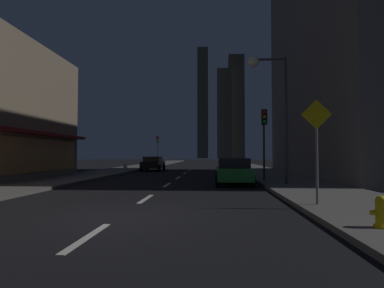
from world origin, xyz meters
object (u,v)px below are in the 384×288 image
(car_parked_far, at_px, (153,163))
(car_parked_near, at_px, (233,171))
(street_lamp_right, at_px, (269,88))
(traffic_light_near_right, at_px, (264,128))
(traffic_light_far_left, at_px, (158,144))
(fire_hydrant_yellow_near, at_px, (381,213))
(fire_hydrant_far_left, at_px, (125,167))
(pedestrian_crossing_sign, at_px, (317,142))

(car_parked_far, bearing_deg, car_parked_near, -62.28)
(street_lamp_right, bearing_deg, traffic_light_near_right, 87.12)
(car_parked_near, distance_m, traffic_light_far_left, 28.28)
(fire_hydrant_yellow_near, bearing_deg, traffic_light_near_right, 91.97)
(fire_hydrant_yellow_near, height_order, street_lamp_right, street_lamp_right)
(car_parked_near, xyz_separation_m, street_lamp_right, (1.78, -1.15, 4.33))
(traffic_light_far_left, bearing_deg, fire_hydrant_yellow_near, -72.90)
(traffic_light_far_left, relative_size, street_lamp_right, 0.64)
(car_parked_near, relative_size, traffic_light_near_right, 1.01)
(car_parked_near, height_order, car_parked_far, same)
(car_parked_near, height_order, traffic_light_far_left, traffic_light_far_left)
(traffic_light_far_left, bearing_deg, fire_hydrant_far_left, -91.53)
(car_parked_far, distance_m, pedestrian_crossing_sign, 23.15)
(fire_hydrant_yellow_near, bearing_deg, car_parked_far, 111.52)
(car_parked_far, relative_size, street_lamp_right, 0.64)
(traffic_light_far_left, distance_m, pedestrian_crossing_sign, 35.94)
(car_parked_near, distance_m, fire_hydrant_yellow_near, 10.65)
(fire_hydrant_yellow_near, xyz_separation_m, traffic_light_far_left, (-11.40, 37.05, 2.74))
(car_parked_far, bearing_deg, fire_hydrant_far_left, -139.33)
(fire_hydrant_far_left, height_order, traffic_light_far_left, traffic_light_far_left)
(fire_hydrant_far_left, xyz_separation_m, pedestrian_crossing_sign, (11.50, -19.23, 1.56))
(traffic_light_near_right, distance_m, pedestrian_crossing_sign, 8.82)
(car_parked_far, relative_size, fire_hydrant_yellow_near, 6.48)
(car_parked_near, relative_size, fire_hydrant_far_left, 6.48)
(fire_hydrant_yellow_near, bearing_deg, car_parked_near, 102.48)
(car_parked_far, xyz_separation_m, traffic_light_far_left, (-1.90, 12.96, 2.45))
(car_parked_far, bearing_deg, street_lamp_right, -58.84)
(fire_hydrant_far_left, bearing_deg, street_lamp_right, -48.78)
(fire_hydrant_far_left, bearing_deg, car_parked_far, 40.67)
(fire_hydrant_yellow_near, relative_size, traffic_light_far_left, 0.16)
(pedestrian_crossing_sign, bearing_deg, car_parked_far, 113.46)
(fire_hydrant_yellow_near, height_order, traffic_light_far_left, traffic_light_far_left)
(fire_hydrant_yellow_near, relative_size, street_lamp_right, 0.10)
(fire_hydrant_far_left, relative_size, traffic_light_far_left, 0.16)
(fire_hydrant_yellow_near, bearing_deg, traffic_light_far_left, 107.10)
(fire_hydrant_far_left, xyz_separation_m, traffic_light_far_left, (0.40, 14.94, 2.74))
(traffic_light_near_right, bearing_deg, traffic_light_far_left, 113.40)
(fire_hydrant_far_left, distance_m, traffic_light_near_right, 15.73)
(fire_hydrant_far_left, distance_m, street_lamp_right, 17.73)
(car_parked_far, height_order, fire_hydrant_far_left, car_parked_far)
(fire_hydrant_far_left, bearing_deg, fire_hydrant_yellow_near, -61.92)
(car_parked_far, height_order, pedestrian_crossing_sign, pedestrian_crossing_sign)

